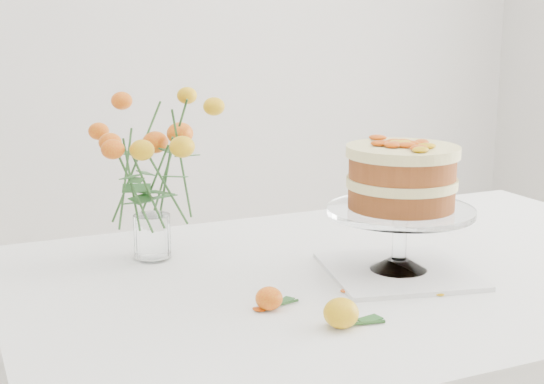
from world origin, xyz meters
The scene contains 11 objects.
table centered at (0.00, 0.00, 0.67)m, with size 1.43×0.93×0.76m.
napkin centered at (0.02, -0.05, 0.76)m, with size 0.27×0.27×0.01m, color white.
cake_stand centered at (0.02, -0.05, 0.93)m, with size 0.28×0.28×0.25m.
rose_vase centered at (-0.39, 0.23, 0.98)m, with size 0.25×0.25×0.37m.
loose_rose_near centered at (-0.21, -0.24, 0.78)m, with size 0.10×0.06×0.05m.
loose_rose_far centered at (-0.28, -0.12, 0.78)m, with size 0.08×0.05×0.04m.
stray_petal_a centered at (-0.12, -0.10, 0.76)m, with size 0.03×0.02×0.00m, color #E1A60E.
stray_petal_b centered at (-0.02, -0.14, 0.76)m, with size 0.03×0.02×0.00m, color #E1A60E.
stray_petal_c centered at (0.02, -0.18, 0.76)m, with size 0.03×0.02×0.00m, color #E1A60E.
stray_petal_d centered at (-0.26, -0.05, 0.76)m, with size 0.03×0.02×0.00m, color #E1A60E.
stray_petal_e centered at (-0.30, -0.12, 0.76)m, with size 0.03×0.02×0.00m, color #E1A60E.
Camera 1 is at (-0.77, -1.22, 1.23)m, focal length 50.00 mm.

